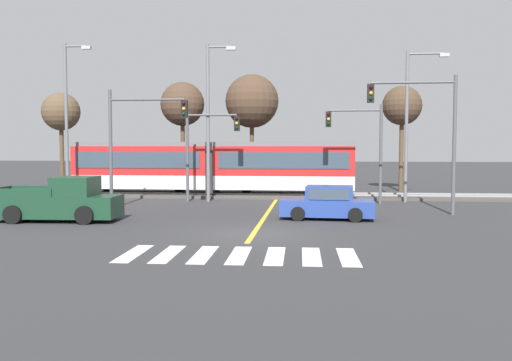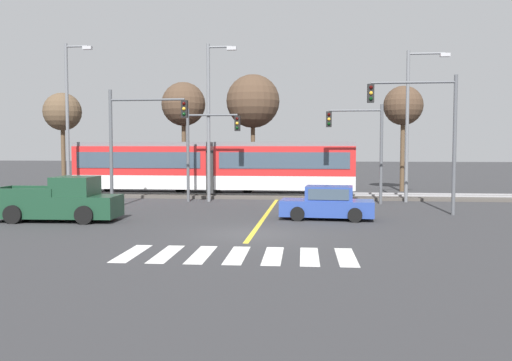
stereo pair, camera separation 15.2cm
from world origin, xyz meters
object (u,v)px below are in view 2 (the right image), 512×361
at_px(traffic_light_mid_left, 137,131).
at_px(traffic_light_far_left, 206,140).
at_px(bare_tree_far_east, 403,107).
at_px(street_lamp_centre, 211,114).
at_px(traffic_light_mid_right, 426,122).
at_px(street_lamp_west, 69,113).
at_px(street_lamp_east, 411,116).
at_px(bare_tree_west, 184,105).
at_px(light_rail_tram, 213,166).
at_px(traffic_light_far_right, 362,138).
at_px(bare_tree_far_west, 62,113).
at_px(sedan_crossing, 327,204).
at_px(pickup_truck, 61,202).
at_px(bare_tree_east, 253,102).

bearing_deg(traffic_light_mid_left, traffic_light_far_left, 54.71).
bearing_deg(bare_tree_far_east, street_lamp_centre, -145.01).
xyz_separation_m(traffic_light_far_left, bare_tree_far_east, (12.86, 8.98, 2.55)).
xyz_separation_m(traffic_light_mid_right, street_lamp_west, (-20.65, 5.68, 0.90)).
bearing_deg(street_lamp_east, bare_tree_west, 155.92).
bearing_deg(light_rail_tram, traffic_light_far_left, -85.99).
xyz_separation_m(light_rail_tram, street_lamp_centre, (0.51, -3.47, 3.18)).
distance_m(traffic_light_mid_left, bare_tree_far_east, 20.57).
height_order(traffic_light_far_right, street_lamp_west, street_lamp_west).
distance_m(traffic_light_mid_left, street_lamp_centre, 5.39).
relative_size(street_lamp_west, street_lamp_east, 1.09).
relative_size(light_rail_tram, bare_tree_far_west, 2.51).
bearing_deg(traffic_light_mid_left, street_lamp_centre, 53.44).
height_order(sedan_crossing, bare_tree_far_east, bare_tree_far_east).
distance_m(pickup_truck, bare_tree_east, 19.75).
relative_size(traffic_light_mid_right, bare_tree_west, 0.83).
height_order(traffic_light_far_left, bare_tree_far_west, bare_tree_far_west).
height_order(pickup_truck, bare_tree_west, bare_tree_west).
bearing_deg(traffic_light_far_left, pickup_truck, -118.16).
distance_m(pickup_truck, street_lamp_east, 20.08).
xyz_separation_m(traffic_light_mid_left, bare_tree_far_east, (15.75, 13.07, 2.08)).
bearing_deg(sedan_crossing, pickup_truck, -171.08).
xyz_separation_m(light_rail_tram, sedan_crossing, (7.29, -10.70, -1.35)).
relative_size(light_rail_tram, bare_tree_east, 2.13).
xyz_separation_m(sedan_crossing, traffic_light_far_right, (2.11, 6.93, 3.10)).
distance_m(street_lamp_east, bare_tree_west, 16.94).
xyz_separation_m(light_rail_tram, street_lamp_west, (-8.63, -2.82, 3.35)).
relative_size(sedan_crossing, street_lamp_west, 0.44).
relative_size(light_rail_tram, street_lamp_centre, 1.97).
xyz_separation_m(traffic_light_mid_left, bare_tree_east, (4.70, 12.84, 2.52)).
distance_m(traffic_light_mid_left, bare_tree_west, 12.28).
bearing_deg(pickup_truck, bare_tree_east, 69.58).
bearing_deg(pickup_truck, bare_tree_far_west, 115.36).
relative_size(bare_tree_west, bare_tree_far_east, 1.05).
xyz_separation_m(sedan_crossing, bare_tree_east, (-5.23, 15.83, 5.97)).
bearing_deg(traffic_light_mid_left, bare_tree_east, 69.91).
height_order(traffic_light_far_right, street_lamp_centre, street_lamp_centre).
height_order(street_lamp_east, bare_tree_far_west, street_lamp_east).
bearing_deg(bare_tree_west, light_rail_tram, -54.80).
height_order(street_lamp_centre, street_lamp_east, street_lamp_centre).
relative_size(street_lamp_centre, bare_tree_west, 1.16).
bearing_deg(pickup_truck, street_lamp_centre, 61.01).
height_order(street_lamp_west, bare_tree_far_west, street_lamp_west).
distance_m(sedan_crossing, bare_tree_far_east, 17.95).
xyz_separation_m(light_rail_tram, bare_tree_west, (-3.07, 4.35, 4.36)).
bearing_deg(street_lamp_east, sedan_crossing, -121.83).
height_order(traffic_light_mid_right, traffic_light_far_right, traffic_light_mid_right).
xyz_separation_m(traffic_light_far_right, street_lamp_west, (-18.02, 0.95, 1.59)).
bearing_deg(pickup_truck, traffic_light_far_left, 61.84).
distance_m(traffic_light_mid_right, street_lamp_centre, 12.59).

